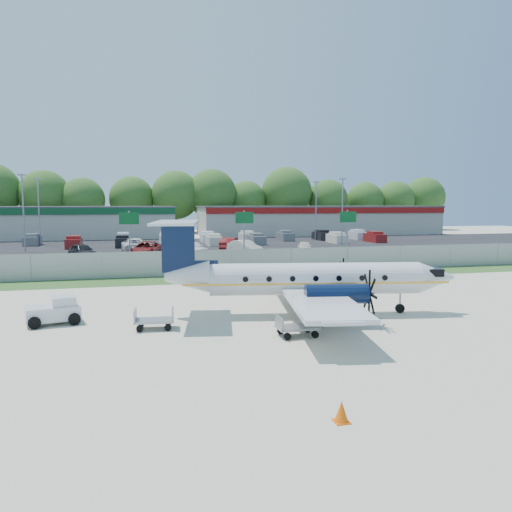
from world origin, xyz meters
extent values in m
plane|color=beige|center=(0.00, 0.00, 0.00)|extent=(170.00, 170.00, 0.00)
cube|color=#2D561E|center=(0.00, 12.00, 0.01)|extent=(170.00, 4.00, 0.02)
cube|color=black|center=(0.00, 19.00, 0.01)|extent=(170.00, 8.00, 0.02)
cube|color=black|center=(0.00, 40.00, 0.01)|extent=(170.00, 32.00, 0.02)
cube|color=gray|center=(0.00, 14.00, 1.00)|extent=(120.00, 0.02, 1.90)
cube|color=gray|center=(0.00, 14.00, 1.98)|extent=(120.00, 0.06, 0.06)
cube|color=gray|center=(0.00, 14.00, 0.05)|extent=(120.00, 0.06, 0.06)
cube|color=#B8B3A6|center=(-24.00, 62.00, 2.50)|extent=(46.00, 12.00, 5.00)
cube|color=#474749|center=(-24.00, 62.00, 5.12)|extent=(46.40, 12.40, 0.24)
cube|color=#0F4723|center=(-24.00, 55.90, 4.50)|extent=(46.00, 0.20, 1.00)
cube|color=#B8B3A6|center=(26.00, 62.00, 2.50)|extent=(44.00, 12.00, 5.00)
cube|color=#474749|center=(26.00, 62.00, 5.12)|extent=(44.40, 12.40, 0.24)
cube|color=maroon|center=(26.00, 55.90, 4.50)|extent=(44.00, 0.20, 1.00)
cylinder|color=gray|center=(-8.00, 23.00, 2.50)|extent=(0.14, 0.14, 5.00)
cube|color=#0C5923|center=(-8.00, 22.85, 4.30)|extent=(1.80, 0.08, 1.10)
cylinder|color=gray|center=(3.00, 23.00, 2.50)|extent=(0.14, 0.14, 5.00)
cube|color=#0C5923|center=(3.00, 22.85, 4.30)|extent=(1.80, 0.08, 1.10)
cylinder|color=gray|center=(14.00, 23.00, 2.50)|extent=(0.14, 0.14, 5.00)
cube|color=#0C5923|center=(14.00, 22.85, 4.30)|extent=(1.80, 0.08, 1.10)
cylinder|color=gray|center=(-20.00, 38.00, 4.50)|extent=(0.18, 0.18, 9.00)
cube|color=gray|center=(-20.00, 38.00, 9.00)|extent=(0.90, 0.35, 0.18)
cylinder|color=gray|center=(20.00, 38.00, 4.50)|extent=(0.18, 0.18, 9.00)
cube|color=gray|center=(20.00, 38.00, 9.00)|extent=(0.90, 0.35, 0.18)
cylinder|color=gray|center=(-20.00, 48.00, 4.50)|extent=(0.18, 0.18, 9.00)
cube|color=gray|center=(-20.00, 48.00, 9.00)|extent=(0.90, 0.35, 0.18)
cylinder|color=gray|center=(20.00, 48.00, 4.50)|extent=(0.18, 0.18, 9.00)
cube|color=gray|center=(20.00, 48.00, 9.00)|extent=(0.90, 0.35, 0.18)
cylinder|color=silver|center=(1.30, -1.34, 1.85)|extent=(10.87, 3.45, 1.63)
cone|color=silver|center=(7.53, -2.43, 1.85)|extent=(2.14, 1.93, 1.63)
cone|color=silver|center=(-5.09, -0.23, 2.02)|extent=(2.48, 1.99, 1.63)
cube|color=black|center=(7.36, -2.40, 2.15)|extent=(0.95, 1.23, 0.39)
cube|color=silver|center=(0.88, -1.27, 1.38)|extent=(5.31, 15.39, 0.19)
cylinder|color=#081432|center=(1.39, -3.89, 1.51)|extent=(3.04, 1.43, 0.95)
cylinder|color=#081432|center=(2.24, 1.03, 1.51)|extent=(3.04, 1.43, 0.95)
cube|color=#081432|center=(-5.52, -0.16, 3.48)|extent=(1.64, 0.43, 2.49)
cube|color=silver|center=(-5.60, -0.14, 4.73)|extent=(2.95, 5.61, 0.12)
cylinder|color=gray|center=(5.71, -2.11, 0.56)|extent=(0.10, 0.10, 1.12)
cylinder|color=black|center=(5.71, -2.11, 0.24)|extent=(0.50, 0.24, 0.48)
cylinder|color=black|center=(0.45, -3.73, 0.28)|extent=(0.60, 0.43, 0.55)
cylinder|color=black|center=(1.31, 1.19, 0.28)|extent=(0.60, 0.43, 0.55)
cube|color=silver|center=(-11.46, -0.25, 0.52)|extent=(2.65, 1.94, 0.67)
cube|color=silver|center=(-10.99, -0.14, 1.05)|extent=(1.30, 1.45, 0.48)
cube|color=black|center=(-10.58, -0.05, 1.07)|extent=(0.41, 1.06, 0.38)
cylinder|color=black|center=(-12.12, -1.17, 0.29)|extent=(0.61, 0.33, 0.57)
cylinder|color=black|center=(-12.46, 0.28, 0.29)|extent=(0.61, 0.33, 0.57)
cylinder|color=black|center=(-10.45, -0.78, 0.29)|extent=(0.61, 0.33, 0.57)
cylinder|color=black|center=(-10.79, 0.67, 0.29)|extent=(0.61, 0.33, 0.57)
cube|color=gray|center=(-0.93, -5.19, 0.39)|extent=(1.76, 1.07, 0.11)
cube|color=gray|center=(-1.77, -5.20, 0.66)|extent=(0.08, 1.05, 0.53)
cube|color=gray|center=(-0.10, -5.18, 0.66)|extent=(0.08, 1.05, 0.53)
cylinder|color=black|center=(-1.54, -5.68, 0.16)|extent=(0.32, 0.11, 0.32)
cylinder|color=black|center=(-1.55, -4.71, 0.16)|extent=(0.32, 0.11, 0.32)
cylinder|color=black|center=(-0.32, -5.67, 0.16)|extent=(0.32, 0.11, 0.32)
cylinder|color=black|center=(-0.32, -4.70, 0.16)|extent=(0.32, 0.11, 0.32)
cube|color=gray|center=(-6.85, -2.44, 0.40)|extent=(1.84, 1.20, 0.11)
cube|color=gray|center=(-7.68, -2.37, 0.66)|extent=(0.16, 1.06, 0.53)
cube|color=gray|center=(-6.02, -2.51, 0.66)|extent=(0.16, 1.06, 0.53)
cylinder|color=black|center=(-7.50, -2.87, 0.16)|extent=(0.32, 0.13, 0.32)
cylinder|color=black|center=(-7.42, -1.90, 0.16)|extent=(0.32, 0.13, 0.32)
cylinder|color=black|center=(-6.28, -2.97, 0.16)|extent=(0.32, 0.13, 0.32)
cylinder|color=black|center=(-6.20, -2.01, 0.16)|extent=(0.32, 0.13, 0.32)
cone|color=#F15A07|center=(-2.54, -13.50, 0.29)|extent=(0.38, 0.38, 0.57)
cube|color=#F15A07|center=(-2.54, -13.50, 0.02)|extent=(0.40, 0.40, 0.03)
cone|color=#F15A07|center=(4.99, 8.67, 0.27)|extent=(0.36, 0.36, 0.55)
cube|color=#F15A07|center=(4.99, 8.67, 0.02)|extent=(0.38, 0.38, 0.03)
imported|color=black|center=(-12.65, 16.82, 0.00)|extent=(5.15, 2.51, 1.41)
imported|color=silver|center=(3.71, 20.33, 0.00)|extent=(4.90, 3.49, 1.55)
imported|color=black|center=(-12.83, 29.28, 0.00)|extent=(3.54, 4.89, 1.55)
imported|color=maroon|center=(-6.38, 28.35, 0.00)|extent=(4.08, 6.58, 1.70)
imported|color=silver|center=(-1.32, 29.73, 0.00)|extent=(3.67, 5.04, 1.59)
imported|color=beige|center=(4.43, 29.11, 0.00)|extent=(3.46, 5.07, 1.58)
imported|color=beige|center=(11.58, 29.33, 0.00)|extent=(2.53, 4.18, 1.33)
imported|color=silver|center=(-7.55, 34.84, 0.00)|extent=(3.12, 6.13, 1.66)
imported|color=maroon|center=(3.90, 34.89, 0.00)|extent=(3.48, 4.98, 1.56)
camera|label=1|loc=(-7.70, -25.06, 5.66)|focal=35.00mm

